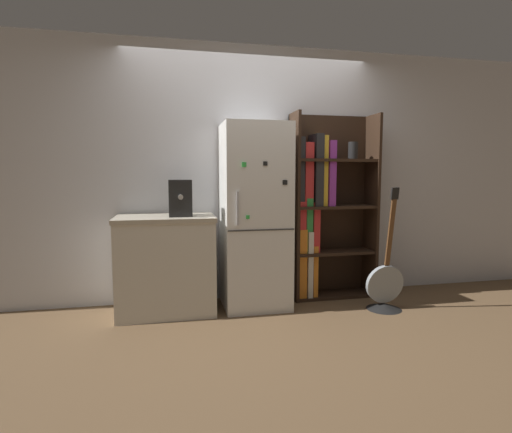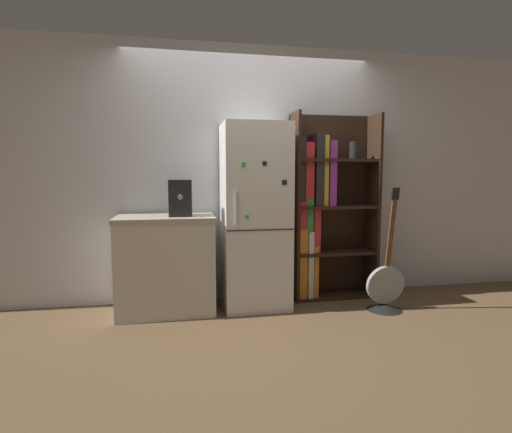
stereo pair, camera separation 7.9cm
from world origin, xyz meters
The scene contains 7 objects.
ground_plane centered at (0.00, 0.00, 0.00)m, with size 16.00×16.00×0.00m, color brown.
wall_back centered at (0.00, 0.47, 1.30)m, with size 8.00×0.05×2.60m.
refrigerator centered at (0.00, 0.15, 0.89)m, with size 0.63×0.62×1.77m.
bookshelf centered at (0.75, 0.32, 0.92)m, with size 0.89×0.34×1.92m.
kitchen_counter centered at (-0.85, 0.15, 0.46)m, with size 0.90×0.62×0.91m.
espresso_machine centered at (-0.71, 0.13, 1.08)m, with size 0.21×0.34×0.33m.
guitar centered at (1.20, -0.23, 0.17)m, with size 0.37×0.34×1.18m.
Camera 2 is at (-0.72, -3.64, 1.29)m, focal length 28.00 mm.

